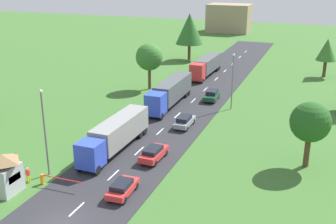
{
  "coord_description": "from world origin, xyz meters",
  "views": [
    {
      "loc": [
        18.69,
        -24.58,
        20.0
      ],
      "look_at": [
        -0.36,
        25.66,
        1.42
      ],
      "focal_mm": 44.94,
      "sensor_mm": 36.0,
      "label": 1
    }
  ],
  "objects_px": {
    "lamppost_lead": "(45,129)",
    "distant_building": "(229,18)",
    "guard_booth": "(4,173)",
    "car_second": "(154,153)",
    "person_second": "(4,177)",
    "truck_second": "(170,92)",
    "tree_maple": "(310,122)",
    "barrier_gate": "(49,179)",
    "car_lead": "(123,188)",
    "person_lead": "(22,171)",
    "person_third": "(28,175)",
    "tree_pine": "(190,29)",
    "car_fourth": "(212,95)",
    "truck_third": "(206,65)",
    "lamppost_second": "(233,79)",
    "car_third": "(185,121)",
    "tree_birch": "(327,50)",
    "tree_elm": "(149,57)",
    "truck_lead": "(116,134)"
  },
  "relations": [
    {
      "from": "person_second",
      "to": "tree_pine",
      "type": "xyz_separation_m",
      "value": [
        -1.5,
        61.77,
        6.03
      ]
    },
    {
      "from": "car_fourth",
      "to": "barrier_gate",
      "type": "xyz_separation_m",
      "value": [
        -7.47,
        -32.11,
        -0.18
      ]
    },
    {
      "from": "car_third",
      "to": "person_third",
      "type": "height_order",
      "value": "person_third"
    },
    {
      "from": "person_lead",
      "to": "car_fourth",
      "type": "bearing_deg",
      "value": 71.55
    },
    {
      "from": "truck_third",
      "to": "distant_building",
      "type": "bearing_deg",
      "value": 98.82
    },
    {
      "from": "person_third",
      "to": "tree_birch",
      "type": "bearing_deg",
      "value": 64.61
    },
    {
      "from": "lamppost_second",
      "to": "tree_elm",
      "type": "xyz_separation_m",
      "value": [
        -15.59,
        5.64,
        0.95
      ]
    },
    {
      "from": "tree_birch",
      "to": "person_lead",
      "type": "bearing_deg",
      "value": -116.3
    },
    {
      "from": "car_fourth",
      "to": "tree_maple",
      "type": "height_order",
      "value": "tree_maple"
    },
    {
      "from": "car_third",
      "to": "distant_building",
      "type": "relative_size",
      "value": 0.33
    },
    {
      "from": "truck_third",
      "to": "car_fourth",
      "type": "bearing_deg",
      "value": -70.87
    },
    {
      "from": "truck_lead",
      "to": "tree_birch",
      "type": "xyz_separation_m",
      "value": [
        21.42,
        44.81,
        3.12
      ]
    },
    {
      "from": "car_third",
      "to": "person_third",
      "type": "distance_m",
      "value": 21.88
    },
    {
      "from": "car_fourth",
      "to": "lamppost_lead",
      "type": "bearing_deg",
      "value": -106.4
    },
    {
      "from": "truck_second",
      "to": "tree_maple",
      "type": "height_order",
      "value": "tree_maple"
    },
    {
      "from": "truck_second",
      "to": "car_fourth",
      "type": "bearing_deg",
      "value": 41.99
    },
    {
      "from": "truck_second",
      "to": "tree_maple",
      "type": "distance_m",
      "value": 25.21
    },
    {
      "from": "person_second",
      "to": "lamppost_lead",
      "type": "bearing_deg",
      "value": 54.25
    },
    {
      "from": "car_third",
      "to": "barrier_gate",
      "type": "bearing_deg",
      "value": -110.19
    },
    {
      "from": "truck_third",
      "to": "distant_building",
      "type": "xyz_separation_m",
      "value": [
        -9.17,
        59.09,
        2.32
      ]
    },
    {
      "from": "person_third",
      "to": "lamppost_second",
      "type": "distance_m",
      "value": 32.55
    },
    {
      "from": "car_second",
      "to": "person_third",
      "type": "height_order",
      "value": "person_third"
    },
    {
      "from": "truck_lead",
      "to": "distant_building",
      "type": "height_order",
      "value": "distant_building"
    },
    {
      "from": "truck_lead",
      "to": "person_second",
      "type": "relative_size",
      "value": 7.16
    },
    {
      "from": "car_lead",
      "to": "person_lead",
      "type": "relative_size",
      "value": 2.26
    },
    {
      "from": "barrier_gate",
      "to": "distant_building",
      "type": "xyz_separation_m",
      "value": [
        -6.92,
        106.23,
        3.7
      ]
    },
    {
      "from": "guard_booth",
      "to": "lamppost_lead",
      "type": "bearing_deg",
      "value": 69.56
    },
    {
      "from": "guard_booth",
      "to": "tree_pine",
      "type": "height_order",
      "value": "tree_pine"
    },
    {
      "from": "barrier_gate",
      "to": "car_lead",
      "type": "bearing_deg",
      "value": 6.47
    },
    {
      "from": "lamppost_second",
      "to": "car_second",
      "type": "bearing_deg",
      "value": -101.06
    },
    {
      "from": "truck_second",
      "to": "lamppost_second",
      "type": "distance_m",
      "value": 9.53
    },
    {
      "from": "truck_lead",
      "to": "distant_building",
      "type": "relative_size",
      "value": 0.98
    },
    {
      "from": "lamppost_lead",
      "to": "guard_booth",
      "type": "bearing_deg",
      "value": -110.44
    },
    {
      "from": "guard_booth",
      "to": "tree_maple",
      "type": "bearing_deg",
      "value": 31.16
    },
    {
      "from": "lamppost_lead",
      "to": "distant_building",
      "type": "bearing_deg",
      "value": 93.01
    },
    {
      "from": "person_lead",
      "to": "tree_pine",
      "type": "xyz_separation_m",
      "value": [
        -2.2,
        60.14,
        6.04
      ]
    },
    {
      "from": "tree_birch",
      "to": "tree_pine",
      "type": "relative_size",
      "value": 0.71
    },
    {
      "from": "car_second",
      "to": "car_third",
      "type": "bearing_deg",
      "value": 90.44
    },
    {
      "from": "person_lead",
      "to": "person_second",
      "type": "xyz_separation_m",
      "value": [
        -0.7,
        -1.63,
        0.0
      ]
    },
    {
      "from": "tree_pine",
      "to": "tree_elm",
      "type": "relative_size",
      "value": 1.32
    },
    {
      "from": "lamppost_second",
      "to": "tree_maple",
      "type": "bearing_deg",
      "value": -53.99
    },
    {
      "from": "lamppost_second",
      "to": "tree_pine",
      "type": "bearing_deg",
      "value": 118.27
    },
    {
      "from": "person_third",
      "to": "tree_birch",
      "type": "height_order",
      "value": "tree_birch"
    },
    {
      "from": "car_second",
      "to": "person_second",
      "type": "xyz_separation_m",
      "value": [
        -11.2,
        -10.36,
        0.13
      ]
    },
    {
      "from": "person_third",
      "to": "tree_pine",
      "type": "relative_size",
      "value": 0.16
    },
    {
      "from": "car_second",
      "to": "tree_pine",
      "type": "bearing_deg",
      "value": 103.87
    },
    {
      "from": "person_second",
      "to": "lamppost_second",
      "type": "distance_m",
      "value": 34.49
    },
    {
      "from": "person_third",
      "to": "tree_elm",
      "type": "distance_m",
      "value": 35.38
    },
    {
      "from": "distant_building",
      "to": "car_lead",
      "type": "bearing_deg",
      "value": -82.24
    },
    {
      "from": "guard_booth",
      "to": "distant_building",
      "type": "relative_size",
      "value": 0.29
    }
  ]
}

